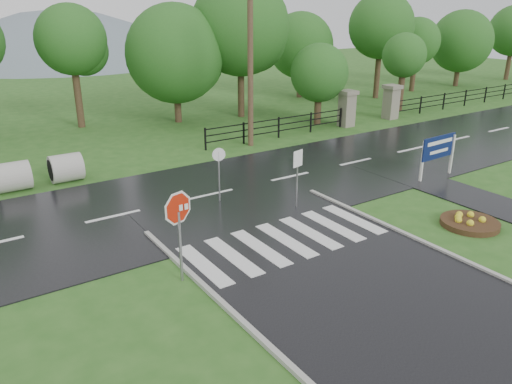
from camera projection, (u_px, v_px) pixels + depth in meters
ground at (408, 317)px, 12.24m from camera, size 120.00×120.00×0.00m
main_road at (211, 195)px, 20.03m from camera, size 90.00×8.00×0.04m
walkway at (472, 198)px, 19.77m from camera, size 2.20×11.00×0.04m
crosswalk at (286, 240)px, 16.11m from camera, size 6.50×2.80×0.02m
pillar_west at (347, 108)px, 31.04m from camera, size 1.00×1.00×2.24m
pillar_east at (391, 101)px, 33.12m from camera, size 1.00×1.00×2.24m
fence_west at (279, 125)px, 28.47m from camera, size 9.58×0.08×1.20m
fence_east at (486, 93)px, 38.86m from camera, size 20.58×0.08×1.20m
hills at (47, 177)px, 70.13m from camera, size 102.00×48.00×48.00m
treeline at (117, 126)px, 31.44m from camera, size 83.20×5.20×10.00m
stop_sign at (178, 216)px, 13.17m from camera, size 1.19×0.39×2.80m
estate_billboard at (439, 149)px, 21.59m from camera, size 2.19×0.16×1.91m
flower_bed at (470, 222)px, 17.23m from camera, size 1.97×1.97×0.39m
reg_sign_small at (298, 168)px, 18.21m from camera, size 0.49×0.13×2.26m
reg_sign_round at (219, 168)px, 18.87m from camera, size 0.49×0.16×2.17m
utility_pole_east at (250, 61)px, 25.59m from camera, size 1.57×0.29×8.83m
entrance_tree_left at (319, 73)px, 30.93m from camera, size 3.60×3.60×5.03m
entrance_tree_right at (404, 56)px, 34.71m from camera, size 3.04×3.04×5.41m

